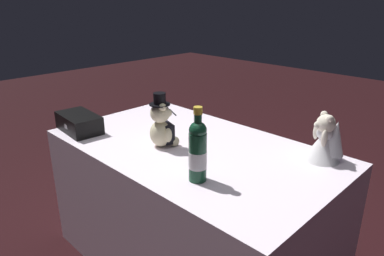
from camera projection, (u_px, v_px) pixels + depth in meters
name	position (u px, v px, depth m)	size (l,w,h in m)	color
reception_table	(192.00, 206.00, 2.02)	(1.53, 0.89, 0.75)	white
teddy_bear_groom	(162.00, 125.00, 1.85)	(0.16, 0.15, 0.29)	beige
teddy_bear_bride	(327.00, 140.00, 1.69)	(0.21, 0.22, 0.24)	white
champagne_bottle	(198.00, 150.00, 1.48)	(0.08, 0.08, 0.33)	#15432B
signing_pen	(173.00, 112.00, 2.42)	(0.13, 0.07, 0.01)	black
gift_case_black	(79.00, 123.00, 2.07)	(0.31, 0.19, 0.10)	black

